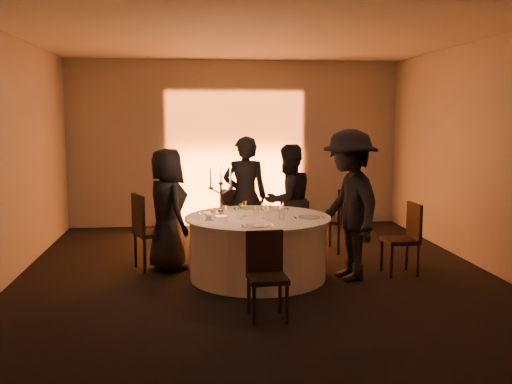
{
  "coord_description": "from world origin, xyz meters",
  "views": [
    {
      "loc": [
        -0.82,
        -6.88,
        2.01
      ],
      "look_at": [
        0.0,
        0.2,
        1.05
      ],
      "focal_mm": 40.0,
      "sensor_mm": 36.0,
      "label": 1
    }
  ],
  "objects": [
    {
      "name": "floor",
      "position": [
        0.0,
        0.0,
        0.0
      ],
      "size": [
        7.0,
        7.0,
        0.0
      ],
      "primitive_type": "plane",
      "color": "black",
      "rests_on": "ground"
    },
    {
      "name": "ceiling",
      "position": [
        0.0,
        0.0,
        3.0
      ],
      "size": [
        7.0,
        7.0,
        0.0
      ],
      "primitive_type": "plane",
      "rotation": [
        3.14,
        0.0,
        0.0
      ],
      "color": "silver",
      "rests_on": "wall_back"
    },
    {
      "name": "wine_glass_b",
      "position": [
        -0.22,
        -0.16,
        0.91
      ],
      "size": [
        0.07,
        0.07,
        0.19
      ],
      "color": "white",
      "rests_on": "banquet_table"
    },
    {
      "name": "plate_front",
      "position": [
        -0.08,
        -0.6,
        0.78
      ],
      "size": [
        0.36,
        0.27,
        0.01
      ],
      "color": "white",
      "rests_on": "banquet_table"
    },
    {
      "name": "chair_right",
      "position": [
        1.88,
        -0.06,
        0.51
      ],
      "size": [
        0.41,
        0.41,
        0.91
      ],
      "rotation": [
        0.0,
        0.0,
        -1.53
      ],
      "color": "black",
      "rests_on": "floor"
    },
    {
      "name": "chair_back_left",
      "position": [
        -0.18,
        1.34,
        0.54
      ],
      "size": [
        0.46,
        0.46,
        0.95
      ],
      "rotation": [
        0.0,
        0.0,
        3.02
      ],
      "color": "black",
      "rests_on": "floor"
    },
    {
      "name": "uplighter_fixture",
      "position": [
        0.0,
        3.2,
        0.05
      ],
      "size": [
        0.25,
        0.12,
        0.1
      ],
      "primitive_type": "cube",
      "color": "black",
      "rests_on": "floor"
    },
    {
      "name": "plate_right",
      "position": [
        0.61,
        -0.15,
        0.78
      ],
      "size": [
        0.36,
        0.27,
        0.01
      ],
      "color": "white",
      "rests_on": "banquet_table"
    },
    {
      "name": "wine_glass_d",
      "position": [
        -0.16,
        0.04,
        0.91
      ],
      "size": [
        0.07,
        0.07,
        0.19
      ],
      "color": "white",
      "rests_on": "banquet_table"
    },
    {
      "name": "wall_right",
      "position": [
        3.0,
        0.0,
        1.5
      ],
      "size": [
        0.0,
        7.0,
        7.0
      ],
      "primitive_type": "plane",
      "rotation": [
        1.57,
        0.0,
        -1.57
      ],
      "color": "#ABA69F",
      "rests_on": "floor"
    },
    {
      "name": "plate_back_right",
      "position": [
        0.29,
        0.51,
        0.78
      ],
      "size": [
        0.35,
        0.3,
        0.01
      ],
      "color": "white",
      "rests_on": "banquet_table"
    },
    {
      "name": "banquet_table",
      "position": [
        0.0,
        0.0,
        0.38
      ],
      "size": [
        1.8,
        1.8,
        0.77
      ],
      "color": "black",
      "rests_on": "floor"
    },
    {
      "name": "tumbler_a",
      "position": [
        0.26,
        -0.23,
        0.82
      ],
      "size": [
        0.07,
        0.07,
        0.09
      ],
      "primitive_type": "cylinder",
      "color": "white",
      "rests_on": "banquet_table"
    },
    {
      "name": "tumbler_b",
      "position": [
        0.33,
        0.33,
        0.82
      ],
      "size": [
        0.07,
        0.07,
        0.09
      ],
      "primitive_type": "cylinder",
      "color": "white",
      "rests_on": "banquet_table"
    },
    {
      "name": "guest_right",
      "position": [
        1.1,
        -0.19,
        0.92
      ],
      "size": [
        0.87,
        1.29,
        1.85
      ],
      "primitive_type": "imported",
      "rotation": [
        0.0,
        0.0,
        -1.4
      ],
      "color": "black",
      "rests_on": "floor"
    },
    {
      "name": "chair_left",
      "position": [
        -1.39,
        0.53,
        0.56
      ],
      "size": [
        0.57,
        0.57,
        1.0
      ],
      "rotation": [
        0.0,
        0.0,
        1.97
      ],
      "color": "black",
      "rests_on": "floor"
    },
    {
      "name": "chair_front",
      "position": [
        -0.08,
        -1.41,
        0.48
      ],
      "size": [
        0.4,
        0.4,
        0.86
      ],
      "rotation": [
        0.0,
        0.0,
        0.05
      ],
      "color": "black",
      "rests_on": "floor"
    },
    {
      "name": "guest_left",
      "position": [
        -1.13,
        0.53,
        0.8
      ],
      "size": [
        0.79,
        0.92,
        1.59
      ],
      "primitive_type": "imported",
      "rotation": [
        0.0,
        0.0,
        2.01
      ],
      "color": "black",
      "rests_on": "floor"
    },
    {
      "name": "chair_back_right",
      "position": [
        1.36,
        1.22,
        0.54
      ],
      "size": [
        0.59,
        0.59,
        0.96
      ],
      "rotation": [
        0.0,
        0.0,
        -2.35
      ],
      "color": "black",
      "rests_on": "floor"
    },
    {
      "name": "candelabra",
      "position": [
        -0.45,
        -0.02,
        1.02
      ],
      "size": [
        0.3,
        0.14,
        0.71
      ],
      "color": "silver",
      "rests_on": "banquet_table"
    },
    {
      "name": "wall_back",
      "position": [
        0.0,
        3.5,
        1.5
      ],
      "size": [
        7.0,
        0.0,
        7.0
      ],
      "primitive_type": "plane",
      "rotation": [
        1.57,
        0.0,
        0.0
      ],
      "color": "#ABA69F",
      "rests_on": "floor"
    },
    {
      "name": "tumbler_c",
      "position": [
        0.0,
        0.2,
        0.82
      ],
      "size": [
        0.07,
        0.07,
        0.09
      ],
      "primitive_type": "cylinder",
      "color": "white",
      "rests_on": "banquet_table"
    },
    {
      "name": "guest_back_right",
      "position": [
        0.56,
        1.03,
        0.8
      ],
      "size": [
        0.98,
        0.91,
        1.61
      ],
      "primitive_type": "imported",
      "rotation": [
        0.0,
        0.0,
        -2.65
      ],
      "color": "black",
      "rests_on": "floor"
    },
    {
      "name": "wine_glass_a",
      "position": [
        -0.42,
        -0.29,
        0.91
      ],
      "size": [
        0.07,
        0.07,
        0.19
      ],
      "color": "white",
      "rests_on": "banquet_table"
    },
    {
      "name": "plate_back_left",
      "position": [
        -0.07,
        0.56,
        0.78
      ],
      "size": [
        0.36,
        0.26,
        0.01
      ],
      "color": "white",
      "rests_on": "banquet_table"
    },
    {
      "name": "wine_glass_e",
      "position": [
        0.09,
        -0.27,
        0.91
      ],
      "size": [
        0.07,
        0.07,
        0.19
      ],
      "color": "white",
      "rests_on": "banquet_table"
    },
    {
      "name": "coffee_cup",
      "position": [
        -0.61,
        -0.19,
        0.8
      ],
      "size": [
        0.11,
        0.11,
        0.07
      ],
      "color": "white",
      "rests_on": "banquet_table"
    },
    {
      "name": "wall_left",
      "position": [
        -3.0,
        0.0,
        1.5
      ],
      "size": [
        0.0,
        7.0,
        7.0
      ],
      "primitive_type": "plane",
      "rotation": [
        1.57,
        0.0,
        1.57
      ],
      "color": "#ABA69F",
      "rests_on": "floor"
    },
    {
      "name": "wine_glass_c",
      "position": [
        0.06,
        -0.11,
        0.91
      ],
      "size": [
        0.07,
        0.07,
        0.19
      ],
      "color": "white",
      "rests_on": "banquet_table"
    },
    {
      "name": "wall_front",
      "position": [
        0.0,
        -3.5,
        1.5
      ],
      "size": [
        7.0,
        0.0,
        7.0
      ],
      "primitive_type": "plane",
      "rotation": [
        -1.57,
        0.0,
        0.0
      ],
      "color": "#ABA69F",
      "rests_on": "floor"
    },
    {
      "name": "guest_back_left",
      "position": [
        -0.05,
        1.12,
        0.86
      ],
      "size": [
        0.65,
        0.44,
        1.72
      ],
      "primitive_type": "imported",
      "rotation": [
        0.0,
        0.0,
        3.1
      ],
      "color": "black",
      "rests_on": "floor"
    },
    {
      "name": "plate_left",
      "position": [
        -0.54,
        0.28,
        0.79
      ],
      "size": [
        0.36,
        0.25,
        0.08
      ],
      "color": "white",
      "rests_on": "banquet_table"
    }
  ]
}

